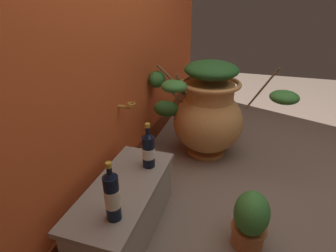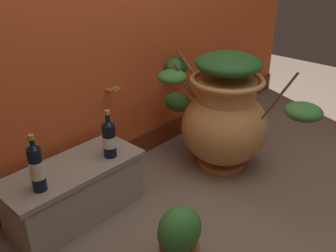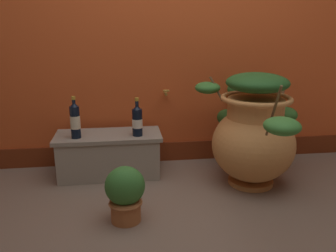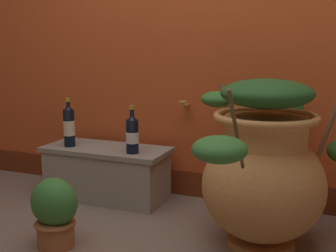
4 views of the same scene
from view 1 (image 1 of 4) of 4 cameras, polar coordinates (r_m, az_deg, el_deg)
ground_plane at (r=2.08m, az=20.99°, el=-14.79°), size 7.00×7.00×0.00m
terracotta_urn at (r=2.34m, az=8.32°, el=3.05°), size 0.85×1.22×0.83m
stone_ledge at (r=1.67m, az=-9.06°, el=-16.58°), size 0.82×0.36×0.34m
wine_bottle_left at (r=1.64m, az=-4.19°, el=-4.89°), size 0.08×0.08×0.29m
wine_bottle_middle at (r=1.30m, az=-11.81°, el=-14.13°), size 0.07×0.07×0.32m
potted_shrub at (r=1.64m, az=17.11°, el=-18.45°), size 0.24×0.21×0.35m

